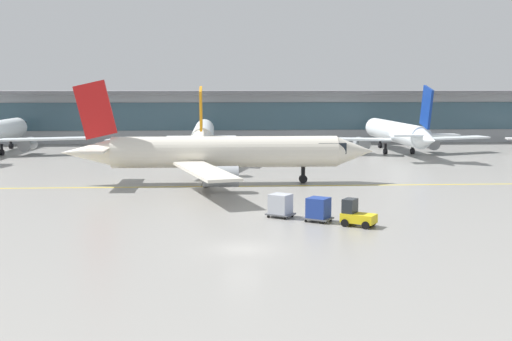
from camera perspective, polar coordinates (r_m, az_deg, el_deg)
ground_plane at (r=45.01m, az=-1.18°, el=-6.71°), size 400.00×400.00×0.00m
taxiway_centreline_stripe at (r=71.82m, az=-2.61°, el=-1.36°), size 110.00×0.89×0.01m
terminal_concourse at (r=126.57m, az=-2.56°, el=4.71°), size 205.20×11.00×9.60m
gate_airplane_2 at (r=102.94m, az=-4.52°, el=3.08°), size 29.76×31.89×10.60m
gate_airplane_3 at (r=107.75m, az=11.88°, el=3.16°), size 30.11×32.41×10.74m
taxiing_regional_jet at (r=73.36m, az=-2.99°, el=1.51°), size 34.25×31.96×11.38m
baggage_tug at (r=52.47m, az=8.53°, el=-3.75°), size 2.94×2.63×2.10m
cargo_dolly_lead at (r=53.71m, az=5.34°, el=-3.26°), size 2.64×2.50×1.94m
cargo_dolly_trailing at (r=55.23m, az=2.10°, el=-2.93°), size 2.64×2.50×1.94m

